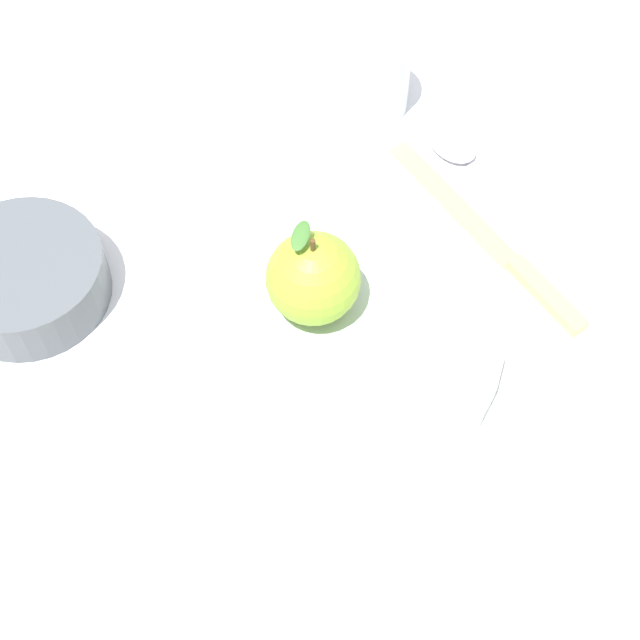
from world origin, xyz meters
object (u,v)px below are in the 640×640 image
object	(u,v)px
apple	(310,281)
linen_napkin	(81,493)
knife	(500,249)
spoon	(467,158)
dinner_plate	(320,328)
side_bowl	(23,275)
cup	(372,72)

from	to	relation	value
apple	linen_napkin	bearing A→B (deg)	76.70
knife	spoon	bearing A→B (deg)	-44.00
dinner_plate	spoon	distance (m)	0.21
side_bowl	spoon	bearing A→B (deg)	-124.24
spoon	side_bowl	bearing A→B (deg)	55.76
side_bowl	cup	distance (m)	0.33
dinner_plate	linen_napkin	bearing A→B (deg)	72.71
cup	linen_napkin	distance (m)	0.42
dinner_plate	cup	world-z (taller)	cup
side_bowl	linen_napkin	bearing A→B (deg)	144.61
side_bowl	linen_napkin	distance (m)	0.17
knife	side_bowl	bearing A→B (deg)	40.86
knife	linen_napkin	world-z (taller)	knife
linen_napkin	spoon	bearing A→B (deg)	-99.21
knife	linen_napkin	xyz separation A→B (m)	(0.13, 0.34, -0.00)
apple	side_bowl	world-z (taller)	apple
knife	spoon	distance (m)	0.09
spoon	knife	bearing A→B (deg)	136.00
dinner_plate	knife	world-z (taller)	dinner_plate
spoon	cup	bearing A→B (deg)	-6.09
dinner_plate	apple	size ratio (longest dim) A/B	3.37
side_bowl	spoon	size ratio (longest dim) A/B	0.72
side_bowl	knife	bearing A→B (deg)	-139.14
cup	linen_napkin	xyz separation A→B (m)	(-0.04, 0.41, -0.04)
knife	linen_napkin	bearing A→B (deg)	68.42
apple	knife	size ratio (longest dim) A/B	0.36
spoon	linen_napkin	bearing A→B (deg)	80.79
side_bowl	knife	distance (m)	0.36
knife	spoon	size ratio (longest dim) A/B	1.28
side_bowl	knife	size ratio (longest dim) A/B	0.56
side_bowl	linen_napkin	size ratio (longest dim) A/B	0.87
apple	side_bowl	size ratio (longest dim) A/B	0.65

